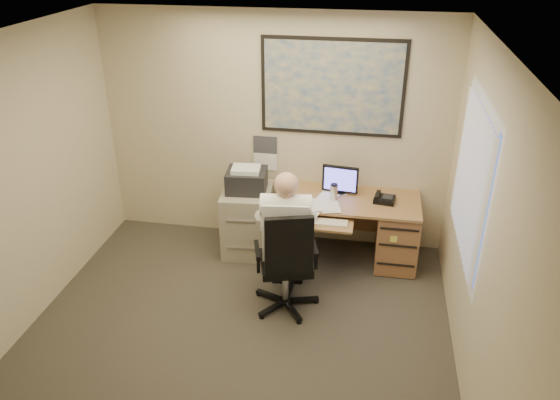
% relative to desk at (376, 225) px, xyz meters
% --- Properties ---
extents(room_shell, '(4.00, 4.50, 2.70)m').
position_rel_desk_xyz_m(room_shell, '(-1.23, -1.90, 0.91)').
color(room_shell, '#38332B').
rests_on(room_shell, ground).
extents(desk, '(1.60, 0.97, 1.07)m').
position_rel_desk_xyz_m(desk, '(0.00, 0.00, 0.00)').
color(desk, '#A57947').
rests_on(desk, ground).
extents(world_map, '(1.56, 0.03, 1.06)m').
position_rel_desk_xyz_m(world_map, '(-0.58, 0.33, 1.46)').
color(world_map, '#1E4C93').
rests_on(world_map, room_shell).
extents(wall_calendar, '(0.28, 0.01, 0.42)m').
position_rel_desk_xyz_m(wall_calendar, '(-1.33, 0.34, 0.64)').
color(wall_calendar, white).
rests_on(wall_calendar, room_shell).
extents(window_blinds, '(0.06, 1.40, 1.30)m').
position_rel_desk_xyz_m(window_blinds, '(0.74, -1.10, 1.11)').
color(window_blinds, silver).
rests_on(window_blinds, room_shell).
extents(filing_cabinet, '(0.61, 0.71, 1.06)m').
position_rel_desk_xyz_m(filing_cabinet, '(-1.47, -0.04, 0.02)').
color(filing_cabinet, '#A29A82').
rests_on(filing_cabinet, ground).
extents(office_chair, '(0.85, 0.85, 1.15)m').
position_rel_desk_xyz_m(office_chair, '(-0.87, -1.09, -0.10)').
color(office_chair, black).
rests_on(office_chair, ground).
extents(person, '(0.71, 0.93, 1.46)m').
position_rel_desk_xyz_m(person, '(-0.86, -1.00, 0.29)').
color(person, white).
rests_on(person, office_chair).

